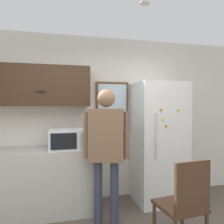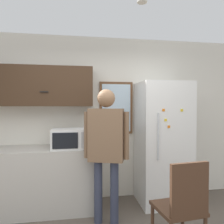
{
  "view_description": "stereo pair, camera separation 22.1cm",
  "coord_description": "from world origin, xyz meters",
  "px_view_note": "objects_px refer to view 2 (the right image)",
  "views": [
    {
      "loc": [
        -0.48,
        -1.74,
        1.55
      ],
      "look_at": [
        0.2,
        1.03,
        1.47
      ],
      "focal_mm": 35.0,
      "sensor_mm": 36.0,
      "label": 1
    },
    {
      "loc": [
        -0.26,
        -1.78,
        1.55
      ],
      "look_at": [
        0.2,
        1.03,
        1.47
      ],
      "focal_mm": 35.0,
      "sensor_mm": 36.0,
      "label": 2
    }
  ],
  "objects_px": {
    "microwave": "(69,139)",
    "chair": "(183,203)",
    "refrigerator": "(163,143)",
    "person": "(106,141)"
  },
  "relations": [
    {
      "from": "chair",
      "to": "refrigerator",
      "type": "bearing_deg",
      "value": -109.29
    },
    {
      "from": "microwave",
      "to": "chair",
      "type": "height_order",
      "value": "microwave"
    },
    {
      "from": "microwave",
      "to": "chair",
      "type": "xyz_separation_m",
      "value": [
        1.2,
        -1.15,
        -0.54
      ]
    },
    {
      "from": "microwave",
      "to": "chair",
      "type": "relative_size",
      "value": 0.5
    },
    {
      "from": "person",
      "to": "chair",
      "type": "xyz_separation_m",
      "value": [
        0.71,
        -0.72,
        -0.55
      ]
    },
    {
      "from": "chair",
      "to": "microwave",
      "type": "bearing_deg",
      "value": -50.25
    },
    {
      "from": "person",
      "to": "refrigerator",
      "type": "xyz_separation_m",
      "value": [
        0.98,
        0.48,
        -0.13
      ]
    },
    {
      "from": "refrigerator",
      "to": "chair",
      "type": "distance_m",
      "value": 1.3
    },
    {
      "from": "refrigerator",
      "to": "microwave",
      "type": "bearing_deg",
      "value": -177.84
    },
    {
      "from": "person",
      "to": "refrigerator",
      "type": "bearing_deg",
      "value": 44.14
    }
  ]
}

